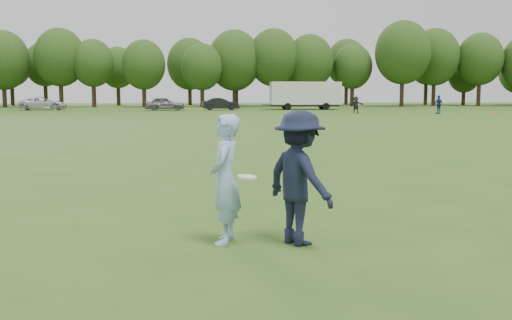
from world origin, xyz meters
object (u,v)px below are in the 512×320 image
Objects in this scene: defender at (299,178)px; player_far_d at (356,105)px; car_f at (221,104)px; car_c at (43,104)px; cargo_trailer at (305,94)px; field_cone at (494,112)px; car_e at (165,104)px; player_far_b at (438,105)px; thrower at (225,179)px.

defender is 50.33m from player_far_d.
car_c is at bearing 80.14° from car_f.
cargo_trailer reaches higher than car_c.
field_cone is at bearing -43.12° from cargo_trailer.
player_far_d is at bearing 167.47° from field_cone.
player_far_d is 21.46m from car_e.
defender is at bearing 174.71° from car_f.
player_far_d is 35.11m from car_c.
player_far_b is 42.76m from car_c.
car_c is at bearing -132.16° from player_far_b.
field_cone is at bearing 159.49° from thrower.
car_f is at bearing -144.57° from player_far_b.
player_far_d is at bearing -115.75° from car_c.
player_far_b is at bearing -127.10° from car_f.
cargo_trailer is (10.31, 60.27, 0.81)m from defender.
player_far_d is 0.40× the size of car_f.
player_far_d is 5.49× the size of field_cone.
defender is at bearing -106.34° from player_far_d.
car_e is 34.00m from field_cone.
thrower is at bearing -107.54° from player_far_d.
field_cone is at bearing -61.49° from defender.
field_cone is (25.81, 45.76, -0.81)m from defender.
defender is 52.54m from field_cone.
field_cone is (26.87, 45.62, -0.78)m from thrower.
defender is at bearing -99.71° from cargo_trailer.
car_c is (-19.46, 61.19, -0.23)m from defender.
car_f is at bearing -174.97° from cargo_trailer.
thrower is 1.14× the size of player_far_d.
thrower is 1.07m from defender.
thrower is at bearing -100.71° from cargo_trailer.
cargo_trailer is (29.77, -0.92, 1.04)m from car_c.
thrower reaches higher than player_far_b.
thrower is 50.48m from player_far_d.
player_far_b is 0.20× the size of cargo_trailer.
player_far_d is 0.31× the size of car_c.
cargo_trailer is at bearing -89.74° from car_f.
player_far_b is at bearing 170.31° from field_cone.
thrower is 6.23× the size of field_cone.
car_e is 16.09m from cargo_trailer.
car_e is at bearing -174.06° from cargo_trailer.
player_far_b is 17.20m from cargo_trailer.
field_cone is at bearing -113.46° from car_c.
cargo_trailer reaches higher than thrower.
defender is 0.21× the size of cargo_trailer.
field_cone is at bearing -13.56° from player_far_d.
defender is 6.41× the size of field_cone.
player_far_d is 0.18× the size of cargo_trailer.
thrower reaches higher than car_c.
player_far_b is 0.33× the size of car_c.
car_c reaches higher than car_f.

